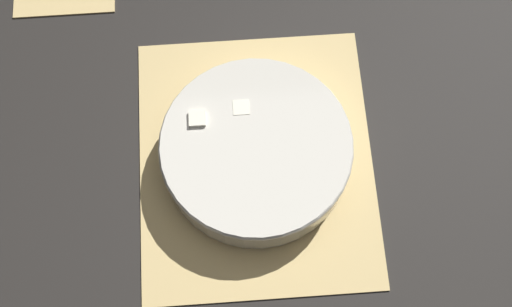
{
  "coord_description": "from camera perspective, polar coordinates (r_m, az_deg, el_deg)",
  "views": [
    {
      "loc": [
        -0.37,
        0.03,
        1.01
      ],
      "look_at": [
        0.0,
        0.0,
        0.03
      ],
      "focal_mm": 50.0,
      "sensor_mm": 36.0,
      "label": 1
    }
  ],
  "objects": [
    {
      "name": "ground_plane",
      "position": [
        1.07,
        0.0,
        -0.61
      ],
      "size": [
        6.0,
        6.0,
        0.0
      ],
      "primitive_type": "plane",
      "color": "black"
    },
    {
      "name": "bamboo_mat_center",
      "position": [
        1.07,
        0.0,
        -0.55
      ],
      "size": [
        0.42,
        0.35,
        0.01
      ],
      "color": "#D6B775",
      "rests_on": "ground_plane"
    },
    {
      "name": "fruit_salad_bowl",
      "position": [
        1.03,
        -0.02,
        0.22
      ],
      "size": [
        0.28,
        0.28,
        0.07
      ],
      "color": "silver",
      "rests_on": "bamboo_mat_center"
    }
  ]
}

